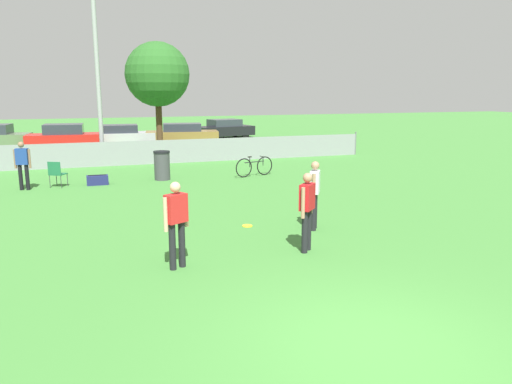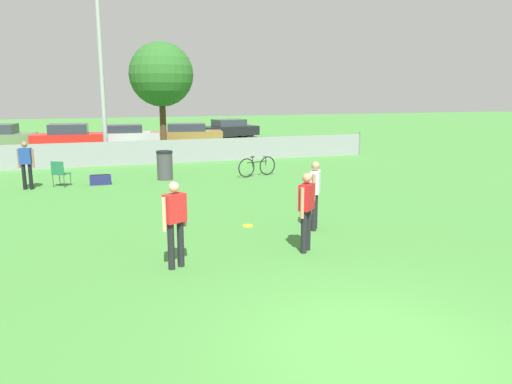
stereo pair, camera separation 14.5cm
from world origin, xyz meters
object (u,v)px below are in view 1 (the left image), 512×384
object	(u,v)px
player_receiver_white	(315,190)
bicycle_sideline	(254,166)
spectator_in_blue	(23,162)
light_pole	(97,61)
frisbee_disc	(247,226)
player_defender_red	(176,219)
parked_car_red	(64,138)
trash_bin	(162,165)
player_thrower_red	(307,206)
gear_bag_sideline	(97,180)
parked_car_tan	(182,134)
parked_car_dark	(225,129)
parked_car_silver	(119,136)
folding_chair_sideline	(57,172)
tree_near_pole	(157,75)

from	to	relation	value
player_receiver_white	bicycle_sideline	world-z (taller)	player_receiver_white
spectator_in_blue	bicycle_sideline	distance (m)	8.41
light_pole	bicycle_sideline	size ratio (longest dim) A/B	4.58
spectator_in_blue	frisbee_disc	bearing A→B (deg)	143.59
player_defender_red	spectator_in_blue	size ratio (longest dim) A/B	1.02
bicycle_sideline	parked_car_red	size ratio (longest dim) A/B	0.41
player_receiver_white	trash_bin	size ratio (longest dim) A/B	1.53
player_thrower_red	parked_car_red	xyz separation A→B (m)	(-5.34, 21.43, -0.28)
light_pole	bicycle_sideline	bearing A→B (deg)	-44.74
gear_bag_sideline	parked_car_tan	bearing A→B (deg)	66.28
player_receiver_white	parked_car_dark	xyz separation A→B (m)	(4.42, 23.90, -0.33)
spectator_in_blue	parked_car_dark	bearing A→B (deg)	-111.90
frisbee_disc	trash_bin	distance (m)	7.51
bicycle_sideline	parked_car_silver	xyz separation A→B (m)	(-4.27, 13.18, 0.24)
player_receiver_white	parked_car_dark	bearing A→B (deg)	20.94
frisbee_disc	parked_car_dark	world-z (taller)	parked_car_dark
trash_bin	parked_car_tan	xyz separation A→B (m)	(3.17, 12.38, 0.10)
folding_chair_sideline	gear_bag_sideline	world-z (taller)	folding_chair_sideline
spectator_in_blue	trash_bin	distance (m)	4.83
player_defender_red	parked_car_silver	distance (m)	22.65
trash_bin	parked_car_dark	xyz separation A→B (m)	(6.87, 15.67, 0.10)
light_pole	player_defender_red	bearing A→B (deg)	-87.15
light_pole	parked_car_dark	size ratio (longest dim) A/B	1.80
player_thrower_red	folding_chair_sideline	world-z (taller)	player_thrower_red
spectator_in_blue	folding_chair_sideline	xyz separation A→B (m)	(1.04, 0.14, -0.42)
parked_car_tan	parked_car_dark	world-z (taller)	parked_car_dark
tree_near_pole	player_thrower_red	world-z (taller)	tree_near_pole
light_pole	tree_near_pole	world-z (taller)	light_pole
bicycle_sideline	trash_bin	world-z (taller)	trash_bin
light_pole	trash_bin	distance (m)	6.86
light_pole	player_thrower_red	distance (m)	15.70
player_receiver_white	spectator_in_blue	xyz separation A→B (m)	(-7.24, 7.77, -0.02)
parked_car_silver	parked_car_dark	xyz separation A→B (m)	(7.53, 2.88, 0.02)
tree_near_pole	parked_car_red	world-z (taller)	tree_near_pole
light_pole	folding_chair_sideline	world-z (taller)	light_pole
light_pole	parked_car_silver	size ratio (longest dim) A/B	1.79
player_receiver_white	player_thrower_red	size ratio (longest dim) A/B	1.00
player_thrower_red	frisbee_disc	bearing A→B (deg)	58.17
player_receiver_white	player_thrower_red	bearing A→B (deg)	-179.58
player_thrower_red	parked_car_silver	size ratio (longest dim) A/B	0.39
spectator_in_blue	parked_car_red	size ratio (longest dim) A/B	0.40
tree_near_pole	frisbee_disc	distance (m)	15.00
player_defender_red	trash_bin	size ratio (longest dim) A/B	1.53
player_receiver_white	player_thrower_red	xyz separation A→B (m)	(-0.90, -1.50, 0.00)
light_pole	trash_bin	size ratio (longest dim) A/B	7.09
player_defender_red	parked_car_red	size ratio (longest dim) A/B	0.41
player_receiver_white	bicycle_sideline	xyz separation A→B (m)	(1.15, 7.84, -0.59)
player_receiver_white	gear_bag_sideline	world-z (taller)	player_receiver_white
player_defender_red	parked_car_red	distance (m)	21.71
bicycle_sideline	gear_bag_sideline	xyz separation A→B (m)	(-5.99, 0.13, -0.22)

